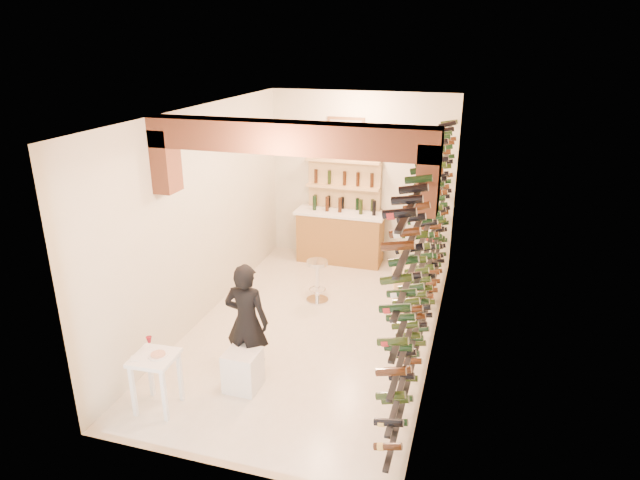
# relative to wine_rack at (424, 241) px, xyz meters

# --- Properties ---
(ground) EXTENTS (6.00, 6.00, 0.00)m
(ground) POSITION_rel_wine_rack_xyz_m (-1.53, 0.00, -1.55)
(ground) COLOR beige
(ground) RESTS_ON ground
(room_shell) EXTENTS (3.52, 6.02, 3.21)m
(room_shell) POSITION_rel_wine_rack_xyz_m (-1.53, -0.26, 0.70)
(room_shell) COLOR beige
(room_shell) RESTS_ON ground
(wine_rack) EXTENTS (0.32, 5.70, 2.56)m
(wine_rack) POSITION_rel_wine_rack_xyz_m (0.00, 0.00, 0.00)
(wine_rack) COLOR black
(wine_rack) RESTS_ON ground
(back_counter) EXTENTS (1.70, 0.62, 1.29)m
(back_counter) POSITION_rel_wine_rack_xyz_m (-1.83, 2.65, -1.02)
(back_counter) COLOR olive
(back_counter) RESTS_ON ground
(back_shelving) EXTENTS (1.40, 0.31, 2.73)m
(back_shelving) POSITION_rel_wine_rack_xyz_m (-1.83, 2.89, -0.38)
(back_shelving) COLOR tan
(back_shelving) RESTS_ON ground
(tasting_table) EXTENTS (0.51, 0.51, 0.85)m
(tasting_table) POSITION_rel_wine_rack_xyz_m (-2.72, -2.33, -0.98)
(tasting_table) COLOR white
(tasting_table) RESTS_ON ground
(white_stool) EXTENTS (0.41, 0.41, 0.51)m
(white_stool) POSITION_rel_wine_rack_xyz_m (-1.93, -1.69, -1.29)
(white_stool) COLOR white
(white_stool) RESTS_ON ground
(person) EXTENTS (0.57, 0.38, 1.55)m
(person) POSITION_rel_wine_rack_xyz_m (-1.97, -1.42, -0.77)
(person) COLOR black
(person) RESTS_ON ground
(chrome_barstool) EXTENTS (0.37, 0.37, 0.71)m
(chrome_barstool) POSITION_rel_wine_rack_xyz_m (-1.75, 0.88, -1.14)
(chrome_barstool) COLOR silver
(chrome_barstool) RESTS_ON ground
(crate_lower) EXTENTS (0.52, 0.40, 0.28)m
(crate_lower) POSITION_rel_wine_rack_xyz_m (-0.32, 1.32, -1.41)
(crate_lower) COLOR #E4BD7D
(crate_lower) RESTS_ON ground
(crate_upper) EXTENTS (0.59, 0.48, 0.30)m
(crate_upper) POSITION_rel_wine_rack_xyz_m (-0.32, 1.32, -1.12)
(crate_upper) COLOR #E4BD7D
(crate_upper) RESTS_ON crate_lower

